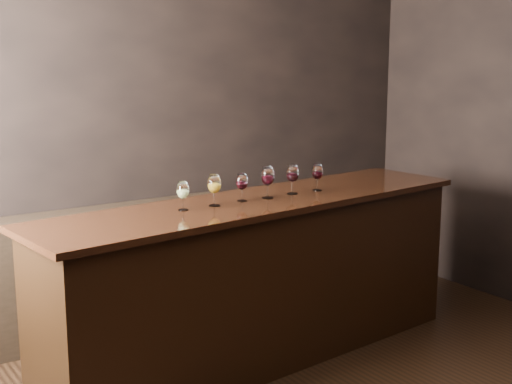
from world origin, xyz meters
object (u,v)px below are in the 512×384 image
glass_amber (214,185)px  glass_red_c (293,174)px  glass_white (183,191)px  glass_red_a (242,182)px  bar_counter (260,283)px  glass_red_b (268,177)px  back_bar_shelf (77,275)px  glass_red_d (317,173)px

glass_amber → glass_red_c: 0.62m
glass_white → glass_red_a: glass_red_a is taller
glass_white → glass_red_c: (0.83, 0.04, 0.01)m
bar_counter → glass_amber: size_ratio=15.28×
glass_white → glass_red_c: 0.83m
glass_red_b → glass_red_c: bearing=6.2°
glass_amber → glass_red_b: bearing=1.8°
glass_white → glass_red_b: (0.62, 0.02, 0.02)m
glass_red_c → glass_amber: bearing=-176.7°
back_bar_shelf → glass_red_a: size_ratio=13.88×
glass_red_a → glass_red_c: glass_red_c is taller
glass_amber → bar_counter: bearing=1.2°
bar_counter → glass_red_b: bearing=-0.8°
glass_red_b → glass_red_a: bearing=175.5°
bar_counter → glass_red_a: (-0.12, 0.02, 0.67)m
bar_counter → glass_white: (-0.55, -0.01, 0.67)m
glass_amber → glass_red_d: size_ratio=1.08×
glass_red_a → back_bar_shelf: bearing=125.4°
back_bar_shelf → glass_amber: 1.39m
glass_red_c → bar_counter: bearing=-174.1°
glass_red_c → glass_red_a: bearing=-178.8°
bar_counter → back_bar_shelf: size_ratio=1.20×
glass_amber → glass_red_d: glass_amber is taller
glass_white → glass_red_c: bearing=2.6°
glass_red_b → glass_white: bearing=-178.6°
bar_counter → glass_red_d: (0.49, 0.03, 0.68)m
back_bar_shelf → bar_counter: bearing=-50.9°
glass_white → glass_red_d: (1.04, 0.04, 0.00)m
glass_white → glass_red_d: bearing=2.2°
glass_white → glass_red_a: (0.43, 0.03, 0.00)m
bar_counter → glass_amber: glass_amber is taller
glass_white → glass_red_c: size_ratio=0.89×
bar_counter → glass_amber: bearing=175.4°
glass_red_a → glass_red_c: bearing=1.2°
back_bar_shelf → glass_amber: glass_amber is taller
glass_amber → glass_red_a: 0.22m
glass_amber → glass_red_b: glass_red_b is taller
glass_red_a → glass_red_b: bearing=-4.5°
back_bar_shelf → glass_red_a: 1.46m
glass_red_a → glass_red_c: 0.40m
glass_amber → glass_red_c: bearing=3.3°
bar_counter → glass_red_a: size_ratio=16.70×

